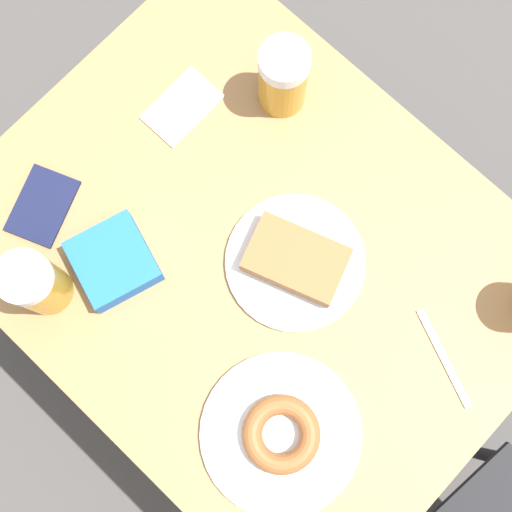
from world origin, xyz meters
TOP-DOWN VIEW (x-y plane):
  - ground_plane at (0.00, 0.00)m, footprint 8.00×8.00m
  - table at (0.00, 0.00)m, footprint 0.75×0.95m
  - plate_with_cake at (-0.04, 0.05)m, footprint 0.24×0.24m
  - plate_with_donut at (0.18, 0.23)m, footprint 0.26×0.26m
  - beer_mug_left at (-0.24, -0.17)m, footprint 0.08×0.08m
  - beer_mug_center at (0.28, -0.21)m, footprint 0.08×0.08m
  - napkin_folded at (-0.11, -0.28)m, footprint 0.13×0.08m
  - fork at (-0.09, 0.34)m, footprint 0.08×0.17m
  - passport_near_edge at (0.18, -0.33)m, footprint 0.15×0.13m
  - blue_pouch at (0.17, -0.16)m, footprint 0.15×0.16m

SIDE VIEW (x-z plane):
  - ground_plane at x=0.00m, z-range 0.00..0.00m
  - table at x=0.00m, z-range 0.30..1.04m
  - fork at x=-0.09m, z-range 0.74..0.75m
  - napkin_folded at x=-0.11m, z-range 0.74..0.75m
  - passport_near_edge at x=0.18m, z-range 0.74..0.75m
  - plate_with_donut at x=0.18m, z-range 0.74..0.78m
  - plate_with_cake at x=-0.04m, z-range 0.74..0.78m
  - blue_pouch at x=0.17m, z-range 0.74..0.79m
  - beer_mug_left at x=-0.24m, z-range 0.74..0.89m
  - beer_mug_center at x=0.28m, z-range 0.74..0.89m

